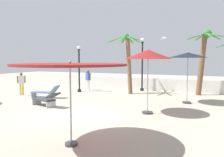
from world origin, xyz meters
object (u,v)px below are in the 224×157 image
object	(u,v)px
patio_umbrella_0	(148,55)
palm_tree_1	(128,54)
lounge_chair_0	(46,99)
lamp_post_0	(142,60)
patio_umbrella_2	(188,56)
lamp_post_2	(79,68)
palm_tree_2	(204,54)
guest_1	(21,82)
patio_umbrella_4	(70,67)
seagull_0	(164,38)
lounge_chair_1	(46,92)
guest_0	(88,78)

from	to	relation	value
patio_umbrella_0	palm_tree_1	distance (m)	6.03
lounge_chair_0	patio_umbrella_0	bearing A→B (deg)	7.52
lamp_post_0	lounge_chair_0	xyz separation A→B (m)	(-2.89, -7.80, -2.02)
patio_umbrella_2	lamp_post_2	size ratio (longest dim) A/B	0.83
palm_tree_1	lamp_post_0	size ratio (longest dim) A/B	1.05
patio_umbrella_2	lamp_post_0	xyz separation A→B (m)	(-3.78, 3.83, -0.24)
patio_umbrella_2	palm_tree_2	xyz separation A→B (m)	(0.67, 3.43, 0.20)
palm_tree_2	guest_1	xyz separation A→B (m)	(-11.43, -5.16, -1.92)
patio_umbrella_4	patio_umbrella_2	bearing A→B (deg)	73.38
patio_umbrella_4	seagull_0	bearing A→B (deg)	90.83
palm_tree_1	patio_umbrella_0	bearing A→B (deg)	-60.99
seagull_0	patio_umbrella_2	bearing A→B (deg)	-67.03
lamp_post_2	lounge_chair_1	distance (m)	3.49
patio_umbrella_4	lounge_chair_0	xyz separation A→B (m)	(-4.31, 3.93, -1.86)
lounge_chair_0	lounge_chair_1	world-z (taller)	lounge_chair_1
patio_umbrella_2	lamp_post_0	distance (m)	5.38
lounge_chair_0	lamp_post_2	bearing A→B (deg)	103.85
lounge_chair_0	palm_tree_2	bearing A→B (deg)	45.25
patio_umbrella_4	palm_tree_2	xyz separation A→B (m)	(3.03, 11.33, 0.60)
lounge_chair_0	lounge_chair_1	distance (m)	2.82
patio_umbrella_0	patio_umbrella_4	world-z (taller)	patio_umbrella_0
patio_umbrella_0	palm_tree_1	bearing A→B (deg)	119.01
palm_tree_2	guest_0	distance (m)	8.77
patio_umbrella_2	palm_tree_2	size ratio (longest dim) A/B	0.65
patio_umbrella_0	lamp_post_0	xyz separation A→B (m)	(-2.39, 7.10, -0.24)
patio_umbrella_0	seagull_0	xyz separation A→B (m)	(-1.17, 9.31, 1.61)
patio_umbrella_4	lounge_chair_1	distance (m)	8.84
palm_tree_1	guest_0	size ratio (longest dim) A/B	2.67
guest_0	patio_umbrella_4	bearing A→B (deg)	-61.93
patio_umbrella_4	guest_0	bearing A→B (deg)	118.07
lamp_post_0	patio_umbrella_4	bearing A→B (deg)	-83.10
seagull_0	palm_tree_1	bearing A→B (deg)	-113.36
patio_umbrella_4	palm_tree_1	world-z (taller)	palm_tree_1
lamp_post_2	seagull_0	world-z (taller)	seagull_0
palm_tree_1	lounge_chair_0	world-z (taller)	palm_tree_1
patio_umbrella_4	guest_1	distance (m)	10.50
palm_tree_2	seagull_0	bearing A→B (deg)	141.06
patio_umbrella_0	lounge_chair_0	distance (m)	5.79
seagull_0	lounge_chair_0	bearing A→B (deg)	-112.30
palm_tree_2	lounge_chair_0	world-z (taller)	palm_tree_2
lamp_post_0	patio_umbrella_2	bearing A→B (deg)	-45.38
patio_umbrella_0	lounge_chair_1	world-z (taller)	patio_umbrella_0
lounge_chair_0	guest_0	distance (m)	6.45
patio_umbrella_4	lamp_post_0	distance (m)	11.81
patio_umbrella_2	lounge_chair_1	bearing A→B (deg)	-167.72
patio_umbrella_4	palm_tree_2	distance (m)	11.74
palm_tree_1	seagull_0	bearing A→B (deg)	66.64
guest_1	lounge_chair_0	bearing A→B (deg)	-28.76
lamp_post_2	patio_umbrella_0	bearing A→B (deg)	-34.56
lamp_post_0	lamp_post_2	bearing A→B (deg)	-148.34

